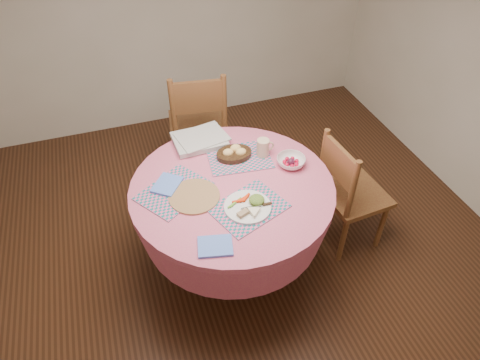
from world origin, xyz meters
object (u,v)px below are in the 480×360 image
object	(u,v)px
chair_right	(349,191)
wicker_trivet	(194,196)
dining_table	(233,208)
dinner_plate	(249,206)
fruit_bowl	(291,162)
latte_mug	(263,147)
chair_back	(199,123)
bread_bowl	(234,153)

from	to	relation	value
chair_right	wicker_trivet	world-z (taller)	chair_right
dining_table	dinner_plate	size ratio (longest dim) A/B	4.61
chair_right	dining_table	bearing A→B (deg)	83.42
dining_table	fruit_bowl	distance (m)	0.47
dining_table	latte_mug	world-z (taller)	latte_mug
chair_back	wicker_trivet	size ratio (longest dim) A/B	3.37
dining_table	bread_bowl	distance (m)	0.36
fruit_bowl	chair_back	bearing A→B (deg)	110.63
wicker_trivet	dinner_plate	bearing A→B (deg)	-35.56
chair_back	dinner_plate	bearing A→B (deg)	97.71
wicker_trivet	bread_bowl	bearing A→B (deg)	39.75
fruit_bowl	chair_right	bearing A→B (deg)	-12.66
wicker_trivet	fruit_bowl	world-z (taller)	fruit_bowl
chair_right	fruit_bowl	xyz separation A→B (m)	(-0.42, 0.09, 0.30)
chair_back	wicker_trivet	xyz separation A→B (m)	(-0.29, -1.06, 0.23)
chair_back	fruit_bowl	xyz separation A→B (m)	(0.36, -0.97, 0.25)
chair_right	chair_back	bearing A→B (deg)	31.74
dining_table	wicker_trivet	distance (m)	0.31
chair_right	wicker_trivet	size ratio (longest dim) A/B	3.05
latte_mug	fruit_bowl	distance (m)	0.20
wicker_trivet	bread_bowl	xyz separation A→B (m)	(0.34, 0.28, 0.03)
dining_table	wicker_trivet	xyz separation A→B (m)	(-0.24, -0.02, 0.20)
dining_table	chair_right	xyz separation A→B (m)	(0.83, -0.03, -0.08)
chair_right	chair_back	size ratio (longest dim) A/B	0.90
bread_bowl	fruit_bowl	size ratio (longest dim) A/B	1.18
chair_right	bread_bowl	world-z (taller)	chair_right
latte_mug	fruit_bowl	xyz separation A→B (m)	(0.13, -0.15, -0.04)
latte_mug	chair_back	bearing A→B (deg)	105.94
chair_right	latte_mug	bearing A→B (deg)	61.48
wicker_trivet	bread_bowl	size ratio (longest dim) A/B	1.30
dining_table	dinner_plate	world-z (taller)	dinner_plate
chair_back	latte_mug	bearing A→B (deg)	114.43
chair_right	latte_mug	distance (m)	0.69
wicker_trivet	latte_mug	world-z (taller)	latte_mug
wicker_trivet	fruit_bowl	distance (m)	0.66
dining_table	fruit_bowl	size ratio (longest dim) A/B	6.35
bread_bowl	latte_mug	xyz separation A→B (m)	(0.18, -0.04, 0.03)
chair_back	fruit_bowl	size ratio (longest dim) A/B	5.18
bread_bowl	fruit_bowl	xyz separation A→B (m)	(0.31, -0.19, -0.00)
chair_back	bread_bowl	world-z (taller)	chair_back
chair_back	latte_mug	distance (m)	0.90
dinner_plate	chair_right	bearing A→B (deg)	13.30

